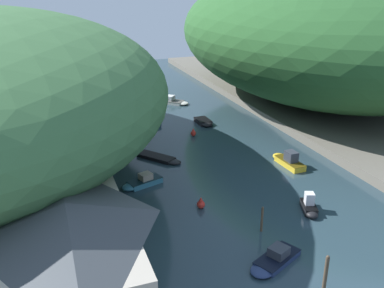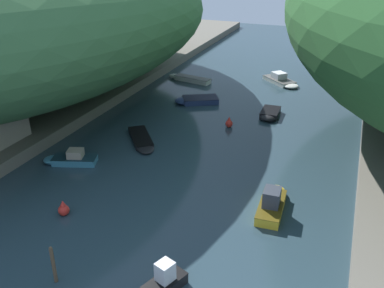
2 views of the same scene
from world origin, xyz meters
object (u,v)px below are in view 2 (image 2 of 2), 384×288
at_px(boat_white_cruiser, 142,141).
at_px(boat_far_upstream, 70,159).
at_px(boat_mid_channel, 272,202).
at_px(channel_buoy_near, 229,123).
at_px(boat_navy_launch, 161,285).
at_px(boat_far_right_bank, 270,114).
at_px(boat_yellow_tender, 195,100).
at_px(boat_small_dinghy, 188,78).
at_px(boat_moored_right, 282,81).
at_px(channel_buoy_far, 64,209).

xyz_separation_m(boat_white_cruiser, boat_far_upstream, (-3.71, -5.74, 0.19)).
xyz_separation_m(boat_mid_channel, channel_buoy_near, (-6.91, 12.51, -0.11)).
bearing_deg(channel_buoy_near, boat_mid_channel, -61.09).
bearing_deg(boat_navy_launch, boat_white_cruiser, -38.40).
distance_m(boat_far_right_bank, boat_yellow_tender, 8.86).
bearing_deg(boat_navy_launch, boat_small_dinghy, -49.11).
relative_size(boat_far_right_bank, boat_far_upstream, 0.80).
height_order(boat_white_cruiser, boat_far_upstream, boat_far_upstream).
xyz_separation_m(boat_small_dinghy, boat_far_upstream, (-0.49, -24.88, 0.08)).
height_order(boat_moored_right, boat_yellow_tender, boat_moored_right).
height_order(boat_small_dinghy, channel_buoy_near, channel_buoy_near).
xyz_separation_m(boat_navy_launch, boat_far_upstream, (-13.18, 10.33, -0.13)).
xyz_separation_m(boat_far_right_bank, boat_yellow_tender, (-8.78, 1.19, 0.00)).
height_order(boat_far_right_bank, boat_small_dinghy, boat_far_right_bank).
distance_m(boat_white_cruiser, boat_small_dinghy, 19.42).
xyz_separation_m(boat_mid_channel, boat_far_right_bank, (-3.75, 16.61, -0.22)).
xyz_separation_m(boat_yellow_tender, boat_small_dinghy, (-3.95, 7.52, -0.01)).
height_order(boat_mid_channel, boat_far_upstream, boat_mid_channel).
height_order(boat_navy_launch, channel_buoy_far, boat_navy_launch).
bearing_deg(boat_far_upstream, boat_navy_launch, -146.95).
bearing_deg(boat_mid_channel, boat_yellow_tender, 122.14).
height_order(boat_far_upstream, channel_buoy_far, boat_far_upstream).
height_order(boat_moored_right, boat_far_upstream, boat_moored_right).
bearing_deg(boat_white_cruiser, channel_buoy_far, 54.16).
relative_size(boat_mid_channel, boat_far_upstream, 1.10).
xyz_separation_m(boat_moored_right, channel_buoy_far, (-8.08, -34.59, 0.06)).
xyz_separation_m(boat_small_dinghy, channel_buoy_near, (9.56, -12.80, 0.12)).
bearing_deg(boat_mid_channel, channel_buoy_far, -158.33).
bearing_deg(boat_navy_launch, boat_moored_right, -67.47).
height_order(boat_far_right_bank, channel_buoy_near, channel_buoy_near).
distance_m(boat_mid_channel, boat_small_dinghy, 30.20).
relative_size(boat_white_cruiser, boat_mid_channel, 1.08).
bearing_deg(boat_mid_channel, boat_navy_launch, -113.95).
bearing_deg(boat_yellow_tender, boat_mid_channel, -173.97).
distance_m(boat_mid_channel, channel_buoy_near, 14.29).
height_order(boat_moored_right, boat_small_dinghy, boat_moored_right).
distance_m(boat_navy_launch, channel_buoy_far, 9.90).
bearing_deg(boat_white_cruiser, boat_moored_right, -148.47).
xyz_separation_m(boat_mid_channel, boat_yellow_tender, (-12.53, 17.80, -0.22)).
relative_size(boat_white_cruiser, boat_yellow_tender, 1.04).
height_order(boat_navy_launch, boat_mid_channel, boat_mid_channel).
relative_size(boat_white_cruiser, boat_small_dinghy, 0.87).
distance_m(boat_navy_launch, boat_far_upstream, 16.74).
distance_m(boat_navy_launch, boat_mid_channel, 10.60).
height_order(boat_white_cruiser, boat_yellow_tender, boat_yellow_tender).
distance_m(boat_white_cruiser, channel_buoy_near, 8.98).
relative_size(boat_white_cruiser, boat_navy_launch, 1.68).
xyz_separation_m(boat_mid_channel, boat_small_dinghy, (-16.47, 25.32, -0.23)).
height_order(boat_white_cruiser, boat_far_right_bank, boat_far_right_bank).
height_order(channel_buoy_near, channel_buoy_far, channel_buoy_far).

